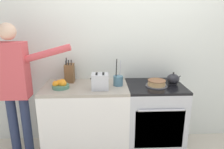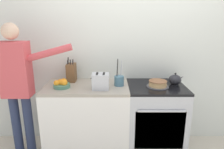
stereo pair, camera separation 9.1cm
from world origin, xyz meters
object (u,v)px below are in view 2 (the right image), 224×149
Objects in this scene: person_baker at (16,80)px; stove_range at (154,119)px; fruit_bowl at (61,84)px; toaster at (100,81)px; utensil_crock at (118,80)px; layer_cake at (157,84)px; tea_kettle at (174,80)px; knife_block at (71,72)px.

stove_range is at bearing 6.31° from person_baker.
fruit_bowl is 0.95× the size of toaster.
layer_cake is at bearing -5.68° from utensil_crock.
tea_kettle is 0.89× the size of toaster.
knife_block reaches higher than stove_range.
tea_kettle is at bearing 2.59° from utensil_crock.
stove_range is 2.86× the size of knife_block.
layer_cake is at bearing -161.36° from tea_kettle.
tea_kettle is 0.11× the size of person_baker.
toaster is (-0.69, -0.12, 0.55)m from stove_range.
toaster is at bearing -170.31° from tea_kettle.
utensil_crock is (-0.47, 0.00, 0.52)m from stove_range.
knife_block is at bearing 163.74° from utensil_crock.
utensil_crock reaches higher than tea_kettle.
knife_block is 1.51× the size of toaster.
layer_cake is 0.84× the size of knife_block.
stove_range is 3.42× the size of layer_cake.
stove_range is 0.55× the size of person_baker.
utensil_crock is at bearing 29.65° from toaster.
knife_block is (-1.09, 0.23, 0.08)m from layer_cake.
fruit_bowl is at bearing 173.32° from toaster.
person_baker is at bearing 179.23° from fruit_bowl.
toaster is (0.40, -0.31, -0.03)m from knife_block.
fruit_bowl is at bearing -175.80° from tea_kettle.
toaster is 1.00m from person_baker.
tea_kettle is 0.57× the size of utensil_crock.
stove_range is at bearing 94.65° from layer_cake.
fruit_bowl reaches higher than layer_cake.
layer_cake is 0.16× the size of person_baker.
person_baker reaches higher than stove_range.
utensil_crock reaches higher than knife_block.
tea_kettle is at bearing 4.20° from fruit_bowl.
fruit_bowl is (-1.16, -0.07, 0.50)m from stove_range.
fruit_bowl is 0.12× the size of person_baker.
stove_range is 4.32× the size of toaster.
stove_range is 1.26m from fruit_bowl.
person_baker is at bearing -177.16° from tea_kettle.
person_baker reaches higher than toaster.
tea_kettle reaches higher than fruit_bowl.
knife_block is 1.59× the size of fruit_bowl.
knife_block is (-1.09, 0.18, 0.58)m from stove_range.
fruit_bowl is at bearing -105.83° from knife_block.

